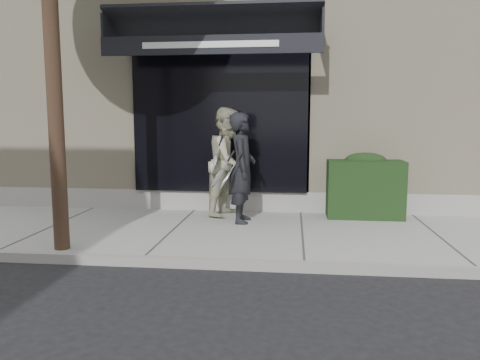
# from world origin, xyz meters

# --- Properties ---
(ground) EXTENTS (80.00, 80.00, 0.00)m
(ground) POSITION_xyz_m (0.00, 0.00, 0.00)
(ground) COLOR black
(ground) RESTS_ON ground
(sidewalk) EXTENTS (20.00, 3.00, 0.12)m
(sidewalk) POSITION_xyz_m (0.00, 0.00, 0.06)
(sidewalk) COLOR gray
(sidewalk) RESTS_ON ground
(curb) EXTENTS (20.00, 0.10, 0.14)m
(curb) POSITION_xyz_m (0.00, -1.55, 0.07)
(curb) COLOR gray
(curb) RESTS_ON ground
(building_facade) EXTENTS (14.30, 8.04, 5.64)m
(building_facade) POSITION_xyz_m (-0.01, 4.96, 2.74)
(building_facade) COLOR beige
(building_facade) RESTS_ON ground
(hedge) EXTENTS (1.30, 0.70, 1.14)m
(hedge) POSITION_xyz_m (1.10, 1.25, 0.66)
(hedge) COLOR black
(hedge) RESTS_ON sidewalk
(pedestrian_front) EXTENTS (0.70, 0.83, 1.82)m
(pedestrian_front) POSITION_xyz_m (-0.99, 0.58, 1.03)
(pedestrian_front) COLOR black
(pedestrian_front) RESTS_ON sidewalk
(pedestrian_back) EXTENTS (1.00, 1.13, 1.92)m
(pedestrian_back) POSITION_xyz_m (-1.29, 1.14, 1.08)
(pedestrian_back) COLOR #B0AC8C
(pedestrian_back) RESTS_ON sidewalk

